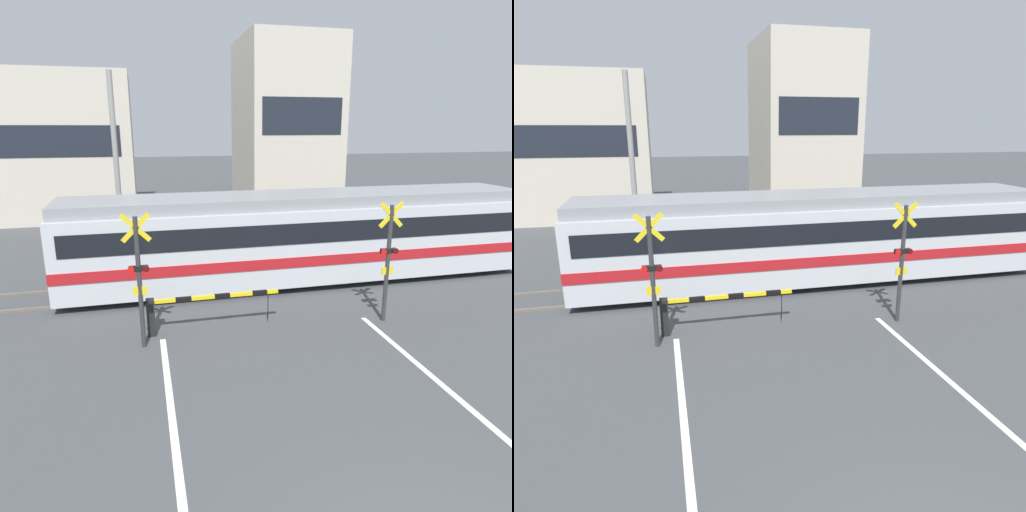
# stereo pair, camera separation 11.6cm
# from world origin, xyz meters

# --- Properties ---
(rail_track_near) EXTENTS (50.00, 0.10, 0.08)m
(rail_track_near) POSITION_xyz_m (0.00, 10.58, 0.04)
(rail_track_near) COLOR #6B6051
(rail_track_near) RESTS_ON ground_plane
(rail_track_far) EXTENTS (50.00, 0.10, 0.08)m
(rail_track_far) POSITION_xyz_m (0.00, 12.01, 0.04)
(rail_track_far) COLOR #6B6051
(rail_track_far) RESTS_ON ground_plane
(commuter_train) EXTENTS (15.55, 2.73, 2.98)m
(commuter_train) POSITION_xyz_m (2.12, 11.29, 1.60)
(commuter_train) COLOR silver
(commuter_train) RESTS_ON ground_plane
(crossing_barrier_near) EXTENTS (3.40, 0.20, 0.97)m
(crossing_barrier_near) POSITION_xyz_m (-2.10, 8.10, 0.69)
(crossing_barrier_near) COLOR black
(crossing_barrier_near) RESTS_ON ground_plane
(crossing_barrier_far) EXTENTS (3.40, 0.20, 0.97)m
(crossing_barrier_far) POSITION_xyz_m (2.10, 14.42, 0.69)
(crossing_barrier_far) COLOR black
(crossing_barrier_far) RESTS_ON ground_plane
(crossing_signal_left) EXTENTS (0.68, 0.15, 3.25)m
(crossing_signal_left) POSITION_xyz_m (-3.17, 7.52, 1.80)
(crossing_signal_left) COLOR #333333
(crossing_signal_left) RESTS_ON ground_plane
(crossing_signal_right) EXTENTS (0.68, 0.15, 3.25)m
(crossing_signal_right) POSITION_xyz_m (3.17, 7.52, 1.80)
(crossing_signal_right) COLOR #333333
(crossing_signal_right) RESTS_ON ground_plane
(building_left_of_street) EXTENTS (7.15, 6.57, 7.92)m
(building_left_of_street) POSITION_xyz_m (-6.89, 26.04, 3.96)
(building_left_of_street) COLOR beige
(building_left_of_street) RESTS_ON ground_plane
(building_right_of_street) EXTENTS (5.66, 6.57, 10.27)m
(building_right_of_street) POSITION_xyz_m (6.15, 26.04, 5.14)
(building_right_of_street) COLOR beige
(building_right_of_street) RESTS_ON ground_plane
(utility_pole_streetside) EXTENTS (0.22, 0.22, 7.20)m
(utility_pole_streetside) POSITION_xyz_m (-3.92, 16.92, 3.60)
(utility_pole_streetside) COLOR gray
(utility_pole_streetside) RESTS_ON ground_plane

